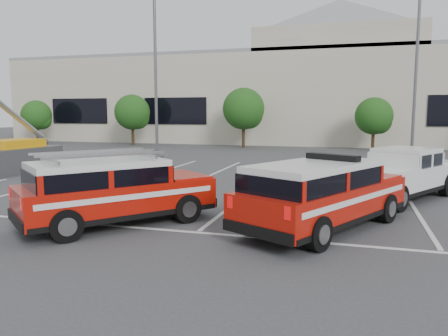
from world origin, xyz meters
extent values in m
plane|color=#39393C|center=(0.00, 0.00, 0.00)|extent=(120.00, 120.00, 0.00)
cube|color=silver|center=(0.00, 4.50, 0.01)|extent=(23.00, 15.00, 0.01)
cube|color=beige|center=(0.00, 32.00, 4.00)|extent=(60.00, 15.00, 8.00)
cube|color=gray|center=(0.00, 32.00, 8.15)|extent=(60.00, 15.00, 0.30)
cube|color=beige|center=(2.00, 30.50, 9.00)|extent=(14.00, 12.00, 2.00)
pyramid|color=gray|center=(2.00, 30.50, 11.60)|extent=(15.98, 15.98, 3.20)
cylinder|color=#3F2B19|center=(-25.00, 22.00, 0.76)|extent=(0.24, 0.24, 1.51)
sphere|color=#1A4412|center=(-25.00, 22.00, 2.60)|extent=(2.77, 2.77, 2.77)
sphere|color=#1A4412|center=(-24.60, 22.20, 2.18)|extent=(1.85, 1.85, 1.85)
cylinder|color=#3F2B19|center=(-15.00, 22.00, 0.84)|extent=(0.24, 0.24, 1.67)
sphere|color=#1A4412|center=(-15.00, 22.00, 2.88)|extent=(3.07, 3.07, 3.07)
sphere|color=#1A4412|center=(-14.60, 22.20, 2.42)|extent=(2.05, 2.05, 2.05)
cylinder|color=#3F2B19|center=(-5.00, 22.00, 0.92)|extent=(0.24, 0.24, 1.84)
sphere|color=#1A4412|center=(-5.00, 22.00, 3.16)|extent=(3.37, 3.37, 3.37)
sphere|color=#1A4412|center=(-4.60, 22.20, 2.65)|extent=(2.24, 2.24, 2.24)
cylinder|color=#3F2B19|center=(5.00, 22.00, 0.76)|extent=(0.24, 0.24, 1.51)
sphere|color=#1A4412|center=(5.00, 22.00, 2.60)|extent=(2.77, 2.77, 2.77)
sphere|color=#1A4412|center=(5.40, 22.20, 2.18)|extent=(1.85, 1.85, 1.85)
cube|color=#59595E|center=(-8.00, 12.00, 0.10)|extent=(0.60, 0.60, 0.20)
cylinder|color=#59595E|center=(-8.00, 12.00, 5.00)|extent=(0.18, 0.18, 10.00)
cube|color=#59595E|center=(7.00, 16.00, 0.10)|extent=(0.60, 0.60, 0.20)
cylinder|color=#59595E|center=(7.00, 16.00, 5.00)|extent=(0.18, 0.18, 10.00)
cube|color=#AA1208|center=(2.90, -1.57, 0.73)|extent=(4.12, 5.54, 0.80)
cube|color=black|center=(2.68, -1.99, 1.34)|extent=(3.28, 4.11, 0.42)
cube|color=silver|center=(2.68, -1.99, 1.62)|extent=(3.21, 4.03, 0.15)
cube|color=black|center=(3.06, -1.27, 1.78)|extent=(1.38, 0.89, 0.14)
cube|color=silver|center=(5.04, 2.89, 0.72)|extent=(4.48, 5.72, 0.80)
cube|color=black|center=(5.30, 3.31, 1.33)|extent=(2.51, 2.58, 0.42)
cube|color=silver|center=(5.30, 3.31, 1.62)|extent=(2.45, 2.52, 0.15)
cube|color=#AA1208|center=(-2.25, -2.65, 0.72)|extent=(4.53, 4.95, 0.80)
cube|color=black|center=(-2.55, -3.02, 1.33)|extent=(3.45, 3.68, 0.42)
cube|color=silver|center=(-2.55, -3.02, 1.61)|extent=(3.38, 3.60, 0.15)
cube|color=#A5A5A8|center=(-2.55, -3.02, 1.88)|extent=(3.29, 3.46, 0.06)
cube|color=#59595E|center=(-12.15, 4.77, 0.60)|extent=(2.80, 4.15, 1.20)
cube|color=orange|center=(-12.15, 4.77, 1.36)|extent=(1.99, 2.57, 0.44)
cylinder|color=#A5A5A8|center=(-12.09, 5.42, 2.40)|extent=(0.59, 3.20, 2.34)
camera|label=1|loc=(3.52, -12.52, 2.90)|focal=35.00mm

